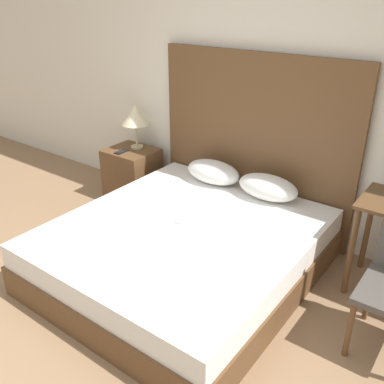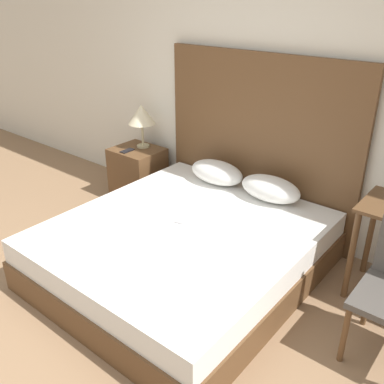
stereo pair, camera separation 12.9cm
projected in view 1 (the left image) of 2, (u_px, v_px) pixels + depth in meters
name	position (u px, v px, depth m)	size (l,w,h in m)	color
ground_plane	(47.00, 359.00, 2.63)	(16.00, 16.00, 0.00)	#8C6B4C
wall_back	(247.00, 78.00, 3.72)	(10.00, 0.06, 2.70)	silver
bed	(184.00, 250.00, 3.33)	(1.81, 2.00, 0.43)	brown
headboard	(254.00, 144.00, 3.83)	(1.90, 0.05, 1.59)	brown
pillow_left	(213.00, 172.00, 3.93)	(0.54, 0.29, 0.21)	white
pillow_right	(268.00, 187.00, 3.63)	(0.54, 0.29, 0.21)	white
phone_on_bed	(183.00, 219.00, 3.33)	(0.09, 0.16, 0.01)	#B7B7BC
nightstand	(132.00, 174.00, 4.55)	(0.50, 0.44, 0.54)	brown
table_lamp	(135.00, 116.00, 4.35)	(0.28, 0.28, 0.45)	tan
phone_on_nightstand	(121.00, 152.00, 4.37)	(0.07, 0.15, 0.01)	black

